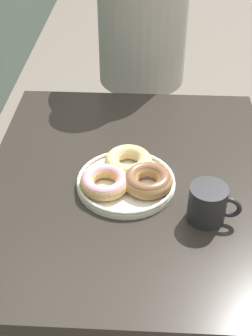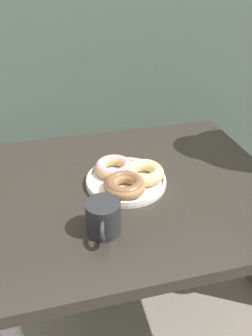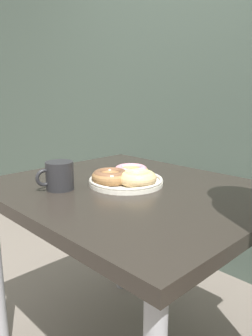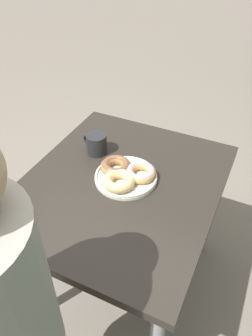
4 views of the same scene
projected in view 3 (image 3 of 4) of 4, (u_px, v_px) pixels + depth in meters
The scene contains 3 objects.
dining_table at pixel (131, 211), 1.17m from camera, with size 0.94×0.79×0.74m.
donut_plate at pixel (126, 177), 1.16m from camera, with size 0.27×0.28×0.06m.
coffee_mug at pixel (59, 175), 1.10m from camera, with size 0.09×0.13×0.10m.
Camera 3 is at (0.78, -0.56, 1.06)m, focal length 35.00 mm.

